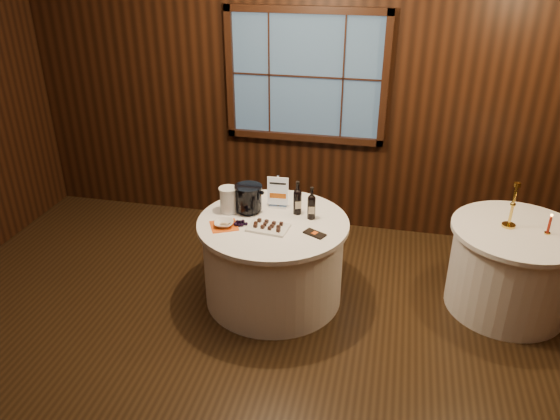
% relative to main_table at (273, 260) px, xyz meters
% --- Properties ---
extents(ground, '(6.00, 6.00, 0.00)m').
position_rel_main_table_xyz_m(ground, '(0.00, -1.00, -0.39)').
color(ground, black).
rests_on(ground, ground).
extents(back_wall, '(6.00, 0.10, 3.00)m').
position_rel_main_table_xyz_m(back_wall, '(0.00, 1.48, 1.16)').
color(back_wall, black).
rests_on(back_wall, ground).
extents(main_table, '(1.28, 1.28, 0.77)m').
position_rel_main_table_xyz_m(main_table, '(0.00, 0.00, 0.00)').
color(main_table, white).
rests_on(main_table, ground).
extents(side_table, '(1.08, 1.08, 0.77)m').
position_rel_main_table_xyz_m(side_table, '(2.00, 0.30, 0.00)').
color(side_table, white).
rests_on(side_table, ground).
extents(sign_stand, '(0.18, 0.10, 0.30)m').
position_rel_main_table_xyz_m(sign_stand, '(-0.02, 0.27, 0.48)').
color(sign_stand, silver).
rests_on(sign_stand, main_table).
extents(port_bottle_left, '(0.07, 0.08, 0.30)m').
position_rel_main_table_xyz_m(port_bottle_left, '(0.17, 0.18, 0.51)').
color(port_bottle_left, black).
rests_on(port_bottle_left, main_table).
extents(port_bottle_right, '(0.07, 0.08, 0.29)m').
position_rel_main_table_xyz_m(port_bottle_right, '(0.30, 0.12, 0.51)').
color(port_bottle_right, black).
rests_on(port_bottle_right, main_table).
extents(ice_bucket, '(0.24, 0.24, 0.24)m').
position_rel_main_table_xyz_m(ice_bucket, '(-0.24, 0.13, 0.51)').
color(ice_bucket, black).
rests_on(ice_bucket, main_table).
extents(chocolate_plate, '(0.35, 0.25, 0.05)m').
position_rel_main_table_xyz_m(chocolate_plate, '(-0.01, -0.14, 0.40)').
color(chocolate_plate, white).
rests_on(chocolate_plate, main_table).
extents(chocolate_box, '(0.20, 0.16, 0.01)m').
position_rel_main_table_xyz_m(chocolate_box, '(0.38, -0.15, 0.39)').
color(chocolate_box, black).
rests_on(chocolate_box, main_table).
extents(grape_bunch, '(0.18, 0.09, 0.04)m').
position_rel_main_table_xyz_m(grape_bunch, '(-0.25, -0.14, 0.40)').
color(grape_bunch, black).
rests_on(grape_bunch, main_table).
extents(glass_pitcher, '(0.21, 0.16, 0.23)m').
position_rel_main_table_xyz_m(glass_pitcher, '(-0.41, 0.09, 0.50)').
color(glass_pitcher, silver).
rests_on(glass_pitcher, main_table).
extents(orange_napkin, '(0.29, 0.29, 0.00)m').
position_rel_main_table_xyz_m(orange_napkin, '(-0.38, -0.17, 0.38)').
color(orange_napkin, '#DF5212').
rests_on(orange_napkin, main_table).
extents(cracker_bowl, '(0.19, 0.19, 0.04)m').
position_rel_main_table_xyz_m(cracker_bowl, '(-0.38, -0.17, 0.41)').
color(cracker_bowl, white).
rests_on(cracker_bowl, orange_napkin).
extents(brass_candlestick, '(0.11, 0.11, 0.39)m').
position_rel_main_table_xyz_m(brass_candlestick, '(1.92, 0.33, 0.52)').
color(brass_candlestick, gold).
rests_on(brass_candlestick, side_table).
extents(red_candle, '(0.05, 0.05, 0.18)m').
position_rel_main_table_xyz_m(red_candle, '(2.20, 0.27, 0.45)').
color(red_candle, gold).
rests_on(red_candle, side_table).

